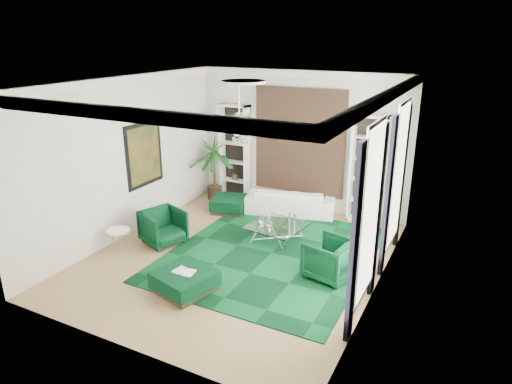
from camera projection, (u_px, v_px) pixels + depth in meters
The scene contains 30 objects.
floor at pixel (239, 257), 10.11m from camera, with size 6.00×7.00×0.02m, color #A38156.
ceiling at pixel (236, 81), 8.85m from camera, with size 6.00×7.00×0.02m, color white.
wall_back at pixel (300, 141), 12.44m from camera, with size 6.00×0.02×3.80m, color silver.
wall_front at pixel (118, 239), 6.53m from camera, with size 6.00×0.02×3.80m, color silver.
wall_left at pixel (126, 158), 10.77m from camera, with size 0.02×7.00×3.80m, color silver.
wall_right at pixel (384, 197), 8.19m from camera, with size 0.02×7.00×3.80m, color silver.
crown_molding at pixel (236, 87), 8.89m from camera, with size 6.00×7.00×0.18m, color white, non-canonical shape.
ceiling_medallion at pixel (244, 82), 9.12m from camera, with size 0.90×0.90×0.05m, color white.
tapestry at pixel (299, 142), 12.39m from camera, with size 2.50×0.06×2.80m, color black.
shelving_left at pixel (235, 153), 13.27m from camera, with size 0.90×0.38×2.80m, color white, non-canonical shape.
shelving_right at pixel (368, 170), 11.60m from camera, with size 0.90×0.38×2.80m, color white, non-canonical shape.
painting at pixel (145, 155), 11.27m from camera, with size 0.04×1.30×1.60m, color black.
window_near at pixel (370, 214), 7.44m from camera, with size 0.03×1.10×2.90m, color white.
curtain_near_a at pixel (354, 246), 6.89m from camera, with size 0.07×0.30×3.25m, color black.
curtain_near_b at pixel (378, 212), 8.20m from camera, with size 0.07×0.30×3.25m, color black.
window_far at pixel (398, 175), 9.46m from camera, with size 0.03×1.10×2.90m, color white.
curtain_far_a at pixel (388, 198), 8.91m from camera, with size 0.07×0.30×3.25m, color black.
curtain_far_b at pixel (402, 177), 10.22m from camera, with size 0.07×0.30×3.25m, color black.
rug at pixel (272, 253), 10.25m from camera, with size 4.20×5.00×0.02m, color black.
sofa at pixel (291, 201), 12.47m from camera, with size 2.39×0.94×0.70m, color white.
armchair_left at pixel (163, 227), 10.65m from camera, with size 0.87×0.89×0.81m, color black.
armchair_right at pixel (330, 259), 9.15m from camera, with size 0.87×0.89×0.81m, color black.
coffee_table at pixel (277, 233), 10.80m from camera, with size 1.20×1.20×0.41m, color white, non-canonical shape.
ottoman_side at pixel (229, 204), 12.65m from camera, with size 0.90×0.90×0.40m, color black.
ottoman_front at pixel (185, 281), 8.72m from camera, with size 1.00×1.00×0.40m, color black.
book at pixel (184, 271), 8.65m from camera, with size 0.42×0.28×0.03m, color white.
side_table at pixel (120, 241), 10.31m from camera, with size 0.52×0.52×0.50m, color white.
palm at pixel (214, 160), 13.26m from camera, with size 1.50×1.50×2.40m, color #134816, non-canonical shape.
chandelier at pixel (239, 130), 9.15m from camera, with size 0.80×0.80×0.72m, color white, non-canonical shape.
table_plant at pixel (285, 227), 10.36m from camera, with size 0.13×0.11×0.24m, color #134816.
Camera 1 is at (4.45, -7.91, 4.69)m, focal length 32.00 mm.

